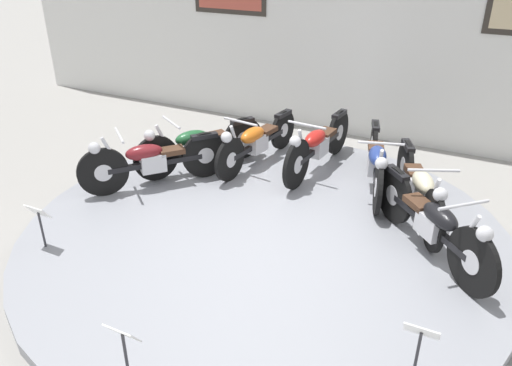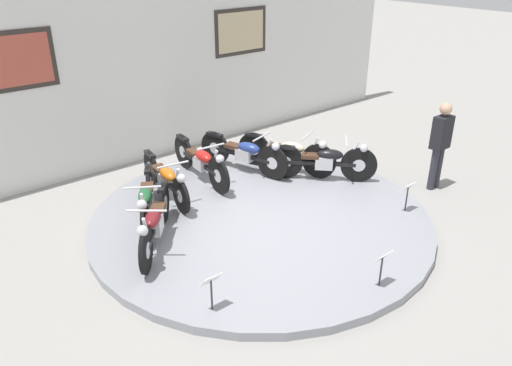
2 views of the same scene
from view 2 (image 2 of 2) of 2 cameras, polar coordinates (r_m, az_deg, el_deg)
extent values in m
plane|color=gray|center=(8.22, 0.52, -4.43)|extent=(60.00, 60.00, 0.00)
cylinder|color=gray|center=(8.19, 0.53, -4.04)|extent=(5.50, 5.50, 0.13)
cube|color=silver|center=(10.39, -12.94, 14.11)|extent=(14.00, 0.20, 4.29)
cube|color=#2D2823|center=(9.43, -26.02, 12.39)|extent=(1.40, 0.02, 1.00)
cube|color=#B24C3D|center=(9.43, -26.02, 12.39)|extent=(1.24, 0.02, 0.84)
cube|color=#2D2823|center=(11.52, -1.72, 16.91)|extent=(1.40, 0.02, 1.00)
cube|color=#C6B289|center=(11.52, -1.71, 16.91)|extent=(1.24, 0.02, 0.84)
cylinder|color=black|center=(6.84, -12.47, -7.53)|extent=(0.45, 0.53, 0.64)
cylinder|color=silver|center=(6.84, -12.47, -7.53)|extent=(0.19, 0.21, 0.23)
cylinder|color=black|center=(7.98, -10.49, -2.21)|extent=(0.45, 0.53, 0.64)
cylinder|color=silver|center=(7.98, -10.49, -2.21)|extent=(0.19, 0.21, 0.23)
cube|color=black|center=(7.40, -11.40, -4.66)|extent=(0.85, 1.00, 0.07)
cube|color=silver|center=(7.36, -11.47, -4.69)|extent=(0.36, 0.37, 0.24)
ellipsoid|color=maroon|center=(7.19, -11.74, -3.99)|extent=(0.48, 0.51, 0.20)
cube|color=#472D1E|center=(7.52, -11.18, -2.90)|extent=(0.36, 0.37, 0.07)
cube|color=black|center=(7.85, -10.65, -0.45)|extent=(0.31, 0.34, 0.06)
cylinder|color=silver|center=(6.86, -12.37, -5.45)|extent=(0.19, 0.22, 0.54)
cylinder|color=silver|center=(6.82, -12.39, -3.11)|extent=(0.43, 0.37, 0.03)
sphere|color=silver|center=(6.61, -12.85, -5.35)|extent=(0.15, 0.15, 0.15)
cylinder|color=black|center=(7.47, -12.64, -4.52)|extent=(0.38, 0.57, 0.63)
cylinder|color=silver|center=(7.47, -12.64, -4.52)|extent=(0.17, 0.22, 0.22)
cylinder|color=black|center=(8.67, -12.11, -0.04)|extent=(0.38, 0.57, 0.63)
cylinder|color=silver|center=(8.67, -12.11, -0.04)|extent=(0.17, 0.22, 0.22)
cube|color=black|center=(8.06, -12.36, -2.11)|extent=(0.71, 1.10, 0.07)
cube|color=silver|center=(8.02, -12.39, -2.12)|extent=(0.34, 0.38, 0.24)
ellipsoid|color=#1E562D|center=(7.86, -12.54, -1.43)|extent=(0.44, 0.52, 0.20)
cube|color=#472D1E|center=(8.20, -12.36, -0.54)|extent=(0.34, 0.38, 0.07)
cube|color=black|center=(8.56, -12.27, 1.57)|extent=(0.27, 0.36, 0.06)
cylinder|color=silver|center=(7.51, -12.72, -2.63)|extent=(0.17, 0.24, 0.54)
cylinder|color=silver|center=(7.49, -12.86, -0.49)|extent=(0.48, 0.31, 0.03)
sphere|color=silver|center=(7.26, -12.93, -2.44)|extent=(0.15, 0.15, 0.15)
cylinder|color=black|center=(8.18, -8.56, -1.48)|extent=(0.14, 0.60, 0.60)
cylinder|color=silver|center=(8.18, -8.56, -1.48)|extent=(0.09, 0.22, 0.21)
cylinder|color=black|center=(9.33, -11.90, 1.79)|extent=(0.14, 0.60, 0.60)
cylinder|color=silver|center=(9.33, -11.90, 1.79)|extent=(0.09, 0.22, 0.21)
cube|color=black|center=(8.74, -10.34, 0.26)|extent=(0.24, 1.24, 0.07)
cube|color=silver|center=(8.70, -10.25, 0.29)|extent=(0.24, 0.34, 0.24)
ellipsoid|color=#D16619|center=(8.55, -10.08, 1.01)|extent=(0.28, 0.51, 0.20)
cube|color=#472D1E|center=(8.88, -10.94, 1.60)|extent=(0.24, 0.34, 0.07)
cube|color=black|center=(9.23, -12.04, 3.24)|extent=(0.15, 0.37, 0.06)
cylinder|color=silver|center=(8.21, -9.06, 0.17)|extent=(0.08, 0.25, 0.54)
cylinder|color=silver|center=(8.20, -9.49, 2.09)|extent=(0.54, 0.11, 0.03)
sphere|color=silver|center=(7.98, -8.54, 0.53)|extent=(0.15, 0.15, 0.15)
cylinder|color=black|center=(8.73, -4.28, 0.84)|extent=(0.11, 0.67, 0.67)
cylinder|color=silver|center=(8.73, -4.28, 0.84)|extent=(0.09, 0.24, 0.23)
cylinder|color=black|center=(9.83, -8.27, 3.58)|extent=(0.11, 0.67, 0.67)
cylinder|color=silver|center=(9.83, -8.27, 3.58)|extent=(0.09, 0.24, 0.23)
cube|color=black|center=(9.27, -6.39, 2.29)|extent=(0.18, 1.24, 0.07)
cube|color=silver|center=(9.23, -6.28, 2.33)|extent=(0.23, 0.34, 0.24)
ellipsoid|color=red|center=(9.09, -6.03, 3.04)|extent=(0.26, 0.50, 0.20)
cube|color=#472D1E|center=(9.40, -7.08, 3.52)|extent=(0.23, 0.34, 0.07)
cube|color=black|center=(9.73, -8.38, 5.13)|extent=(0.13, 0.37, 0.06)
cylinder|color=silver|center=(8.77, -4.81, 2.36)|extent=(0.07, 0.25, 0.54)
cylinder|color=silver|center=(8.75, -5.23, 4.16)|extent=(0.54, 0.08, 0.03)
sphere|color=silver|center=(8.54, -4.15, 2.77)|extent=(0.15, 0.15, 0.15)
cylinder|color=black|center=(9.24, 1.92, 2.32)|extent=(0.24, 0.65, 0.66)
cylinder|color=silver|center=(9.24, 1.92, 2.32)|extent=(0.13, 0.24, 0.23)
cylinder|color=black|center=(9.96, -4.69, 4.04)|extent=(0.24, 0.65, 0.66)
cylinder|color=silver|center=(9.96, -4.69, 4.04)|extent=(0.13, 0.24, 0.23)
cube|color=black|center=(9.58, -1.51, 3.21)|extent=(0.43, 1.21, 0.07)
cube|color=silver|center=(9.55, -1.31, 3.27)|extent=(0.28, 0.36, 0.24)
ellipsoid|color=navy|center=(9.44, -0.83, 4.04)|extent=(0.35, 0.52, 0.20)
cube|color=#472D1E|center=(9.65, -2.59, 4.26)|extent=(0.28, 0.36, 0.07)
cube|color=black|center=(9.86, -4.75, 5.55)|extent=(0.20, 0.37, 0.06)
cylinder|color=silver|center=(9.23, 1.15, 3.66)|extent=(0.11, 0.25, 0.54)
cylinder|color=silver|center=(9.19, 0.60, 5.30)|extent=(0.53, 0.19, 0.03)
sphere|color=silver|center=(9.08, 2.27, 4.20)|extent=(0.15, 0.15, 0.15)
cylinder|color=black|center=(9.36, 7.18, 2.49)|extent=(0.32, 0.63, 0.67)
cylinder|color=silver|center=(9.36, 7.18, 2.49)|extent=(0.15, 0.24, 0.23)
cylinder|color=black|center=(9.85, -0.20, 3.92)|extent=(0.32, 0.63, 0.67)
cylinder|color=silver|center=(9.85, -0.20, 3.92)|extent=(0.15, 0.24, 0.23)
cube|color=black|center=(9.59, 3.40, 3.23)|extent=(0.56, 1.17, 0.07)
cube|color=silver|center=(9.57, 3.62, 3.30)|extent=(0.31, 0.37, 0.24)
ellipsoid|color=beige|center=(9.47, 4.20, 4.08)|extent=(0.39, 0.53, 0.20)
cube|color=#472D1E|center=(9.62, 2.22, 4.23)|extent=(0.31, 0.37, 0.07)
cube|color=black|center=(9.75, -0.20, 5.46)|extent=(0.24, 0.37, 0.06)
cylinder|color=silver|center=(9.33, 6.39, 3.79)|extent=(0.14, 0.25, 0.54)
cylinder|color=silver|center=(9.28, 5.85, 5.39)|extent=(0.51, 0.25, 0.03)
sphere|color=silver|center=(9.22, 7.65, 4.36)|extent=(0.15, 0.15, 0.15)
cylinder|color=black|center=(9.32, 11.66, 2.02)|extent=(0.50, 0.52, 0.67)
cylinder|color=silver|center=(9.32, 11.66, 2.02)|extent=(0.21, 0.21, 0.23)
cylinder|color=black|center=(9.29, 3.35, 2.46)|extent=(0.50, 0.52, 0.67)
cylinder|color=silver|center=(9.29, 3.35, 2.46)|extent=(0.21, 0.21, 0.23)
cube|color=black|center=(9.28, 7.52, 2.25)|extent=(0.91, 0.95, 0.07)
cube|color=silver|center=(9.28, 7.77, 2.35)|extent=(0.37, 0.37, 0.24)
ellipsoid|color=black|center=(9.22, 8.45, 3.23)|extent=(0.49, 0.50, 0.20)
cube|color=#472D1E|center=(9.23, 6.20, 3.12)|extent=(0.37, 0.37, 0.07)
cube|color=black|center=(9.19, 3.40, 4.08)|extent=(0.32, 0.33, 0.06)
cylinder|color=silver|center=(9.23, 10.86, 3.21)|extent=(0.21, 0.21, 0.54)
cylinder|color=silver|center=(9.13, 10.31, 4.75)|extent=(0.41, 0.40, 0.03)
sphere|color=silver|center=(9.20, 12.22, 3.94)|extent=(0.15, 0.15, 0.15)
cylinder|color=#333338|center=(6.13, -5.10, -12.64)|extent=(0.02, 0.02, 0.42)
cube|color=white|center=(5.99, -5.18, -10.96)|extent=(0.26, 0.11, 0.15)
cylinder|color=#333338|center=(6.67, 14.07, -9.82)|extent=(0.02, 0.02, 0.42)
cube|color=white|center=(6.55, 14.28, -8.21)|extent=(0.26, 0.11, 0.15)
cylinder|color=#333338|center=(8.55, 16.82, -1.79)|extent=(0.02, 0.02, 0.42)
cube|color=white|center=(8.45, 17.01, -0.44)|extent=(0.26, 0.11, 0.15)
cylinder|color=#2D2D38|center=(9.68, 19.60, 1.50)|extent=(0.13, 0.13, 0.80)
cylinder|color=#2D2D38|center=(9.81, 20.10, 1.73)|extent=(0.13, 0.13, 0.80)
cube|color=black|center=(9.50, 20.48, 5.45)|extent=(0.36, 0.22, 0.60)
sphere|color=tan|center=(9.37, 20.89, 7.94)|extent=(0.22, 0.22, 0.22)
camera|label=1|loc=(6.80, 42.24, 11.13)|focal=35.00mm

